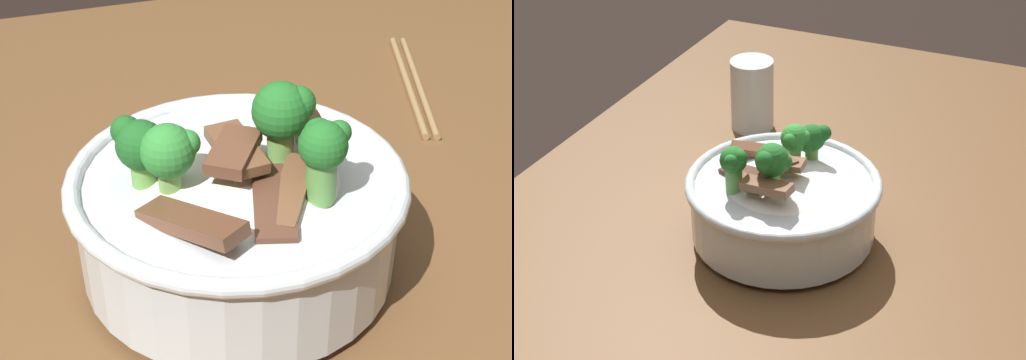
% 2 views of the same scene
% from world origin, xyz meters
% --- Properties ---
extents(dining_table, '(1.34, 0.94, 0.82)m').
position_xyz_m(dining_table, '(0.00, 0.00, 0.68)').
color(dining_table, brown).
rests_on(dining_table, ground).
extents(rice_bowl, '(0.23, 0.23, 0.14)m').
position_xyz_m(rice_bowl, '(-0.04, -0.08, 0.87)').
color(rice_bowl, silver).
rests_on(rice_bowl, dining_table).
extents(chopsticks_pair, '(0.10, 0.21, 0.01)m').
position_xyz_m(chopsticks_pair, '(0.22, 0.13, 0.82)').
color(chopsticks_pair, '#9E7A4C').
rests_on(chopsticks_pair, dining_table).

